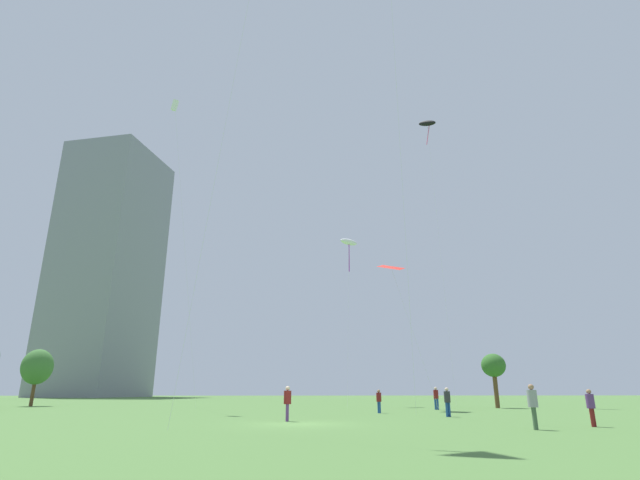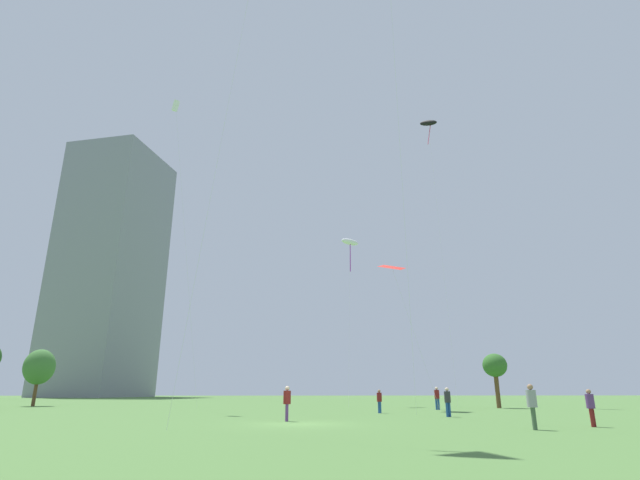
# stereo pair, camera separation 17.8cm
# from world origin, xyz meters

# --- Properties ---
(ground) EXTENTS (280.00, 280.00, 0.00)m
(ground) POSITION_xyz_m (0.00, 0.00, 0.00)
(ground) COLOR #4C7538
(person_standing_0) EXTENTS (0.36, 0.36, 1.62)m
(person_standing_0) POSITION_xyz_m (5.78, 11.48, 0.94)
(person_standing_0) COLOR #1E478C
(person_standing_0) RESTS_ON ground
(person_standing_1) EXTENTS (0.36, 0.36, 1.61)m
(person_standing_1) POSITION_xyz_m (13.15, -2.52, 0.93)
(person_standing_1) COLOR maroon
(person_standing_1) RESTS_ON ground
(person_standing_2) EXTENTS (0.40, 0.40, 1.78)m
(person_standing_2) POSITION_xyz_m (-0.65, 2.12, 1.03)
(person_standing_2) COLOR #593372
(person_standing_2) RESTS_ON ground
(person_standing_3) EXTENTS (0.40, 0.40, 1.82)m
(person_standing_3) POSITION_xyz_m (9.76, -4.03, 1.05)
(person_standing_3) COLOR #3F593F
(person_standing_3) RESTS_ON ground
(person_standing_4) EXTENTS (0.41, 0.41, 1.85)m
(person_standing_4) POSITION_xyz_m (11.70, 17.66, 1.07)
(person_standing_4) COLOR #1E478C
(person_standing_4) RESTS_ON ground
(person_standing_5) EXTENTS (0.39, 0.39, 1.74)m
(person_standing_5) POSITION_xyz_m (9.23, 6.25, 1.00)
(person_standing_5) COLOR #1E478C
(person_standing_5) RESTS_ON ground
(kite_flying_1) EXTENTS (3.33, 6.71, 29.13)m
(kite_flying_1) POSITION_xyz_m (-12.60, 17.14, 28.22)
(kite_flying_1) COLOR silver
(kite_flying_1) RESTS_ON ground
(kite_flying_2) EXTENTS (2.26, 5.40, 35.56)m
(kite_flying_2) POSITION_xyz_m (16.26, 29.38, 34.62)
(kite_flying_2) COLOR silver
(kite_flying_2) RESTS_ON ground
(kite_flying_4) EXTENTS (2.57, 5.61, 18.73)m
(kite_flying_4) POSITION_xyz_m (5.72, 29.08, 18.25)
(kite_flying_4) COLOR silver
(kite_flying_4) RESTS_ON ground
(kite_flying_5) EXTENTS (4.53, 3.27, 12.84)m
(kite_flying_5) POSITION_xyz_m (8.24, 17.09, 12.25)
(kite_flying_5) COLOR silver
(kite_flying_5) RESTS_ON ground
(park_tree_1) EXTENTS (2.24, 2.24, 4.93)m
(park_tree_1) POSITION_xyz_m (18.49, 21.45, 3.75)
(park_tree_1) COLOR brown
(park_tree_1) RESTS_ON ground
(park_tree_2) EXTENTS (3.11, 3.11, 5.77)m
(park_tree_2) POSITION_xyz_m (-27.66, 28.87, 3.93)
(park_tree_2) COLOR brown
(park_tree_2) RESTS_ON ground
(distant_highrise_0) EXTENTS (25.16, 27.76, 65.62)m
(distant_highrise_0) POSITION_xyz_m (-51.20, 102.47, 32.81)
(distant_highrise_0) COLOR gray
(distant_highrise_0) RESTS_ON ground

